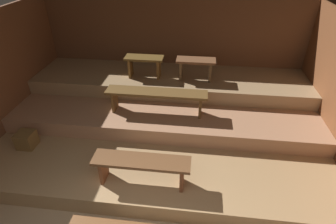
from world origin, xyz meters
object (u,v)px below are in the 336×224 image
Objects in this scene: bench_middle_center at (156,95)px; bench_upper_left at (144,63)px; bench_lower_center at (142,165)px; bench_upper_right at (196,65)px; wooden_crate_lower at (26,140)px.

bench_upper_left is (-0.40, 0.93, 0.25)m from bench_middle_center.
bench_upper_left is at bearing 113.40° from bench_middle_center.
bench_lower_center is 2.61m from bench_upper_right.
bench_lower_center is at bearing -105.11° from bench_upper_right.
wooden_crate_lower is (-2.86, -1.88, -0.76)m from bench_upper_right.
bench_lower_center is 1.56m from bench_middle_center.
bench_upper_left and bench_upper_right have the same top height.
bench_upper_left is 2.69m from wooden_crate_lower.
bench_upper_left is at bearing 99.73° from bench_lower_center.
bench_upper_left is (-0.42, 2.46, 0.55)m from bench_lower_center.
bench_upper_right is at bearing 0.00° from bench_upper_left.
bench_middle_center is at bearing -66.60° from bench_upper_left.
bench_lower_center is 1.77× the size of bench_upper_right.
bench_middle_center reaches higher than bench_lower_center.
bench_lower_center is at bearing -80.27° from bench_upper_left.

